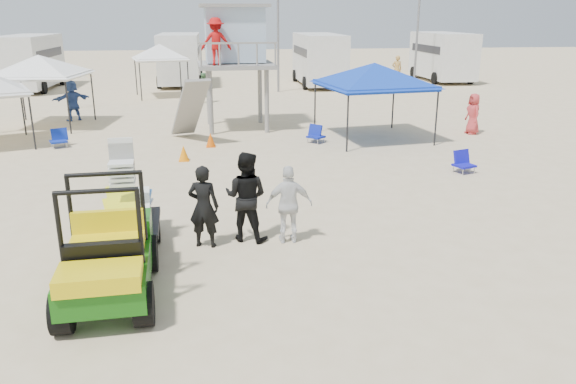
{
  "coord_description": "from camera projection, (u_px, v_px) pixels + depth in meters",
  "views": [
    {
      "loc": [
        -0.77,
        -6.86,
        4.45
      ],
      "look_at": [
        0.5,
        3.0,
        1.3
      ],
      "focal_mm": 35.0,
      "sensor_mm": 36.0,
      "label": 1
    }
  ],
  "objects": [
    {
      "name": "ground",
      "position": [
        280.0,
        344.0,
        7.93
      ],
      "size": [
        140.0,
        140.0,
        0.0
      ],
      "primitive_type": "plane",
      "color": "beige",
      "rests_on": "ground"
    },
    {
      "name": "utility_cart",
      "position": [
        105.0,
        247.0,
        8.91
      ],
      "size": [
        1.47,
        2.69,
        1.99
      ],
      "color": "#12530D",
      "rests_on": "ground"
    },
    {
      "name": "surf_trailer",
      "position": [
        127.0,
        208.0,
        11.17
      ],
      "size": [
        1.28,
        2.2,
        1.91
      ],
      "color": "black",
      "rests_on": "ground"
    },
    {
      "name": "man_left",
      "position": [
        204.0,
        207.0,
        11.05
      ],
      "size": [
        0.69,
        0.54,
        1.68
      ],
      "primitive_type": "imported",
      "rotation": [
        0.0,
        0.0,
        2.9
      ],
      "color": "black",
      "rests_on": "ground"
    },
    {
      "name": "man_mid",
      "position": [
        246.0,
        197.0,
        11.36
      ],
      "size": [
        1.11,
        1.0,
        1.86
      ],
      "primitive_type": "imported",
      "rotation": [
        0.0,
        0.0,
        2.74
      ],
      "color": "black",
      "rests_on": "ground"
    },
    {
      "name": "man_right",
      "position": [
        289.0,
        205.0,
        11.27
      ],
      "size": [
        0.95,
        0.42,
        1.61
      ],
      "primitive_type": "imported",
      "rotation": [
        0.0,
        0.0,
        3.12
      ],
      "color": "silver",
      "rests_on": "ground"
    },
    {
      "name": "lifeguard_tower",
      "position": [
        233.0,
        39.0,
        22.02
      ],
      "size": [
        3.08,
        3.08,
        4.73
      ],
      "color": "gray",
      "rests_on": "ground"
    },
    {
      "name": "canopy_blue",
      "position": [
        375.0,
        67.0,
        20.24
      ],
      "size": [
        4.02,
        4.02,
        3.19
      ],
      "color": "black",
      "rests_on": "ground"
    },
    {
      "name": "canopy_white_b",
      "position": [
        38.0,
        59.0,
        22.5
      ],
      "size": [
        3.54,
        3.54,
        3.31
      ],
      "color": "black",
      "rests_on": "ground"
    },
    {
      "name": "canopy_white_c",
      "position": [
        159.0,
        47.0,
        30.95
      ],
      "size": [
        3.24,
        3.24,
        3.3
      ],
      "color": "black",
      "rests_on": "ground"
    },
    {
      "name": "umbrella_b",
      "position": [
        73.0,
        89.0,
        27.57
      ],
      "size": [
        2.86,
        2.87,
        1.87
      ],
      "primitive_type": "imported",
      "rotation": [
        0.0,
        0.0,
        0.6
      ],
      "color": "#F9AF16",
      "rests_on": "ground"
    },
    {
      "name": "cone_near",
      "position": [
        211.0,
        140.0,
        19.7
      ],
      "size": [
        0.34,
        0.34,
        0.5
      ],
      "primitive_type": "cone",
      "color": "#DA5306",
      "rests_on": "ground"
    },
    {
      "name": "cone_far",
      "position": [
        184.0,
        153.0,
        17.8
      ],
      "size": [
        0.34,
        0.34,
        0.5
      ],
      "primitive_type": "cone",
      "color": "orange",
      "rests_on": "ground"
    },
    {
      "name": "beach_chair_a",
      "position": [
        59.0,
        138.0,
        19.66
      ],
      "size": [
        0.7,
        0.77,
        0.64
      ],
      "color": "#0E279C",
      "rests_on": "ground"
    },
    {
      "name": "beach_chair_b",
      "position": [
        463.0,
        162.0,
        16.53
      ],
      "size": [
        0.67,
        0.73,
        0.64
      ],
      "color": "#1010AE",
      "rests_on": "ground"
    },
    {
      "name": "beach_chair_c",
      "position": [
        315.0,
        134.0,
        20.4
      ],
      "size": [
        0.73,
        0.86,
        0.64
      ],
      "color": "#0E1D98",
      "rests_on": "ground"
    },
    {
      "name": "rv_far_left",
      "position": [
        29.0,
        60.0,
        34.28
      ],
      "size": [
        2.64,
        6.8,
        3.25
      ],
      "color": "silver",
      "rests_on": "ground"
    },
    {
      "name": "rv_mid_left",
      "position": [
        180.0,
        57.0,
        36.79
      ],
      "size": [
        2.65,
        6.5,
        3.25
      ],
      "color": "silver",
      "rests_on": "ground"
    },
    {
      "name": "rv_mid_right",
      "position": [
        319.0,
        57.0,
        36.47
      ],
      "size": [
        2.64,
        7.0,
        3.25
      ],
      "color": "silver",
      "rests_on": "ground"
    },
    {
      "name": "rv_far_right",
      "position": [
        442.0,
        54.0,
        38.98
      ],
      "size": [
        2.64,
        6.6,
        3.25
      ],
      "color": "silver",
      "rests_on": "ground"
    },
    {
      "name": "light_pole_left",
      "position": [
        278.0,
        23.0,
        32.61
      ],
      "size": [
        0.14,
        0.14,
        8.0
      ],
      "primitive_type": "cylinder",
      "color": "slate",
      "rests_on": "ground"
    },
    {
      "name": "light_pole_right",
      "position": [
        418.0,
        22.0,
        35.12
      ],
      "size": [
        0.14,
        0.14,
        8.0
      ],
      "primitive_type": "cylinder",
      "color": "slate",
      "rests_on": "ground"
    },
    {
      "name": "distant_beachgoers",
      "position": [
        233.0,
        92.0,
        27.12
      ],
      "size": [
        19.54,
        17.35,
        1.83
      ],
      "color": "#B88A45",
      "rests_on": "ground"
    }
  ]
}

